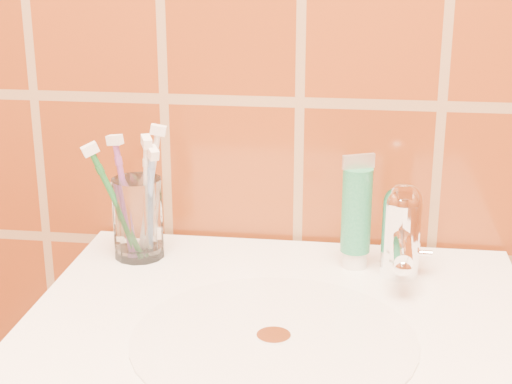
# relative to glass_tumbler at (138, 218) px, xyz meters

# --- Properties ---
(glass_tumbler) EXTENTS (0.08, 0.08, 0.11)m
(glass_tumbler) POSITION_rel_glass_tumbler_xyz_m (0.00, 0.00, 0.00)
(glass_tumbler) COLOR white
(glass_tumbler) RESTS_ON pedestal_sink
(toothpaste_tube) EXTENTS (0.04, 0.04, 0.15)m
(toothpaste_tube) POSITION_rel_glass_tumbler_xyz_m (0.28, 0.00, 0.02)
(toothpaste_tube) COLOR white
(toothpaste_tube) RESTS_ON pedestal_sink
(faucet) EXTENTS (0.05, 0.11, 0.12)m
(faucet) POSITION_rel_glass_tumbler_xyz_m (0.33, -0.02, 0.01)
(faucet) COLOR white
(faucet) RESTS_ON pedestal_sink
(toothbrush_0) EXTENTS (0.07, 0.06, 0.18)m
(toothbrush_0) POSITION_rel_glass_tumbler_xyz_m (0.01, 0.01, 0.03)
(toothbrush_0) COLOR white
(toothbrush_0) RESTS_ON glass_tumbler
(toothbrush_1) EXTENTS (0.07, 0.06, 0.17)m
(toothbrush_1) POSITION_rel_glass_tumbler_xyz_m (-0.01, -0.00, 0.03)
(toothbrush_1) COLOR #83428D
(toothbrush_1) RESTS_ON glass_tumbler
(toothbrush_2) EXTENTS (0.13, 0.12, 0.17)m
(toothbrush_2) POSITION_rel_glass_tumbler_xyz_m (-0.02, -0.02, 0.03)
(toothbrush_2) COLOR #1B682C
(toothbrush_2) RESTS_ON glass_tumbler
(toothbrush_3) EXTENTS (0.08, 0.10, 0.19)m
(toothbrush_3) POSITION_rel_glass_tumbler_xyz_m (0.02, -0.01, 0.03)
(toothbrush_3) COLOR white
(toothbrush_3) RESTS_ON glass_tumbler
(toothbrush_4) EXTENTS (0.10, 0.12, 0.18)m
(toothbrush_4) POSITION_rel_glass_tumbler_xyz_m (0.02, -0.01, 0.03)
(toothbrush_4) COLOR #7A9FD9
(toothbrush_4) RESTS_ON glass_tumbler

